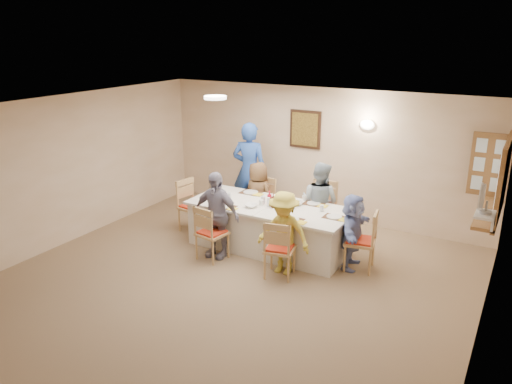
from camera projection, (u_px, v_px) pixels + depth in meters
The scene contains 49 objects.
ground at pixel (219, 293), 6.95m from camera, with size 7.00×7.00×0.00m, color #8A6B4E.
room_walls at pixel (216, 189), 6.48m from camera, with size 7.00×7.00×7.00m.
wall_picture at pixel (305, 129), 9.43m from camera, with size 0.62×0.05×0.72m.
wall_sconce at pixel (367, 125), 8.79m from camera, with size 0.26×0.09×0.18m, color white.
ceiling_light at pixel (215, 98), 7.90m from camera, with size 0.36×0.36×0.05m, color white.
serving_hatch at pixel (503, 179), 6.97m from camera, with size 0.06×1.50×1.15m, color brown.
hatch_sill at pixel (488, 213), 7.19m from camera, with size 0.30×1.50×0.05m, color brown.
shutter_door at pixel (489, 165), 7.72m from camera, with size 0.55×0.04×1.00m, color brown.
fan_shelf at pixel (485, 215), 5.92m from camera, with size 0.22×0.36×0.03m, color white.
desk_fan at pixel (484, 202), 5.89m from camera, with size 0.30×0.30×0.28m, color #A5A5A8, non-canonical shape.
dining_table at pixel (269, 227), 8.27m from camera, with size 2.67×1.13×0.76m, color silver.
chair_back_left at pixel (261, 203), 9.19m from camera, with size 0.43×0.43×0.91m, color tan, non-canonical shape.
chair_back_right at pixel (322, 211), 8.61m from camera, with size 0.49×0.49×1.01m, color tan, non-canonical shape.
chair_front_left at pixel (212, 232), 7.86m from camera, with size 0.43×0.43×0.91m, color tan, non-canonical shape.
chair_front_right at pixel (280, 248), 7.30m from camera, with size 0.43×0.43×0.90m, color tan, non-canonical shape.
chair_left_end at pixel (193, 206), 8.96m from camera, with size 0.46×0.46×0.95m, color tan, non-canonical shape.
chair_right_end at pixel (360, 240), 7.51m from camera, with size 0.45×0.45×0.94m, color tan, non-canonical shape.
diner_back_left at pixel (258, 196), 9.03m from camera, with size 0.68×0.52×1.25m, color brown.
diner_back_right at pixel (320, 203), 8.45m from camera, with size 0.76×0.63×1.41m, color #8E9FAF.
diner_front_left at pixel (216, 215), 7.88m from camera, with size 0.83×0.36×1.41m, color gray.
diner_front_right at pixel (284, 233), 7.34m from camera, with size 0.83×0.49×1.28m, color gold.
diner_right_end at pixel (352, 231), 7.54m from camera, with size 0.48×1.13×1.18m, color #8093D4.
caregiver at pixel (250, 170), 9.54m from camera, with size 0.75×0.56×1.86m, color #2B54B3.
placemat_fl at pixel (225, 207), 8.08m from camera, with size 0.35×0.26×0.01m, color #472B19.
plate_fl at pixel (225, 206), 8.08m from camera, with size 0.25×0.25×0.02m, color white.
napkin_fl at pixel (233, 209), 7.95m from camera, with size 0.14×0.14×0.01m, color yellow.
placemat_fr at pixel (292, 220), 7.52m from camera, with size 0.35×0.26×0.01m, color #472B19.
plate_fr at pixel (292, 219), 7.52m from camera, with size 0.23×0.23×0.01m, color white.
napkin_fr at pixel (301, 222), 7.39m from camera, with size 0.14×0.14×0.01m, color yellow.
placemat_bl at pixel (251, 193), 8.78m from camera, with size 0.37×0.27×0.01m, color #472B19.
plate_bl at pixel (251, 192), 8.77m from camera, with size 0.26×0.26×0.02m, color white.
napkin_bl at pixel (258, 195), 8.65m from camera, with size 0.15×0.15×0.01m, color yellow.
placemat_br at pixel (314, 204), 8.21m from camera, with size 0.34×0.25×0.01m, color #472B19.
plate_br at pixel (314, 203), 8.21m from camera, with size 0.22×0.22×0.01m, color white.
napkin_br at pixel (323, 206), 8.09m from camera, with size 0.15×0.15×0.01m, color yellow.
placemat_le at pixel (214, 195), 8.66m from camera, with size 0.34×0.25×0.01m, color #472B19.
plate_le at pixel (214, 194), 8.66m from camera, with size 0.26×0.26×0.02m, color white.
napkin_le at pixel (221, 197), 8.54m from camera, with size 0.13×0.13×0.01m, color yellow.
placemat_re at pixel (334, 217), 7.62m from camera, with size 0.33×0.24×0.01m, color #472B19.
plate_re at pixel (334, 217), 7.62m from camera, with size 0.23×0.23×0.01m, color white.
napkin_re at pixel (344, 220), 7.49m from camera, with size 0.15×0.15×0.01m, color yellow.
teacup_a at pixel (216, 201), 8.22m from camera, with size 0.12×0.12×0.08m, color white.
teacup_b at pixel (305, 198), 8.38m from camera, with size 0.11×0.11×0.09m, color white.
bowl_a at pixel (251, 206), 8.05m from camera, with size 0.24×0.24×0.05m, color white.
bowl_b at pixel (296, 203), 8.15m from camera, with size 0.21×0.21×0.06m, color white.
condiment_ketchup at pixel (269, 198), 8.17m from camera, with size 0.09×0.09×0.22m, color red.
condiment_brown at pixel (273, 200), 8.12m from camera, with size 0.11×0.12×0.20m, color #542016.
condiment_malt at pixel (273, 202), 8.03m from camera, with size 0.15×0.15×0.16m, color #542016.
drinking_glass at pixel (263, 200), 8.24m from camera, with size 0.07×0.07×0.11m, color silver.
Camera 1 is at (3.49, -5.12, 3.48)m, focal length 35.00 mm.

